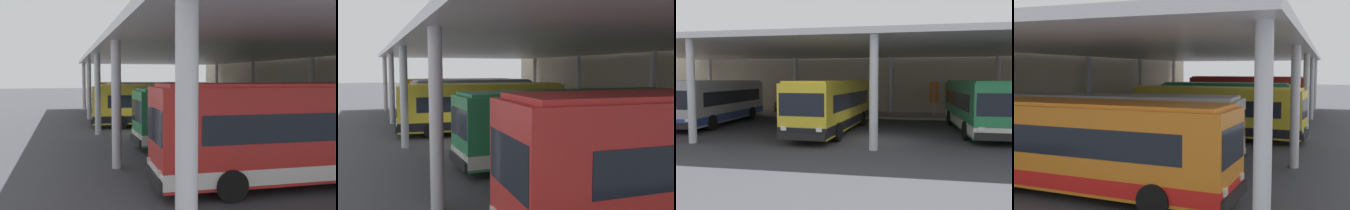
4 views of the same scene
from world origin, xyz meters
The scene contains 12 objects.
ground_plane centered at (0.00, 0.00, 0.00)m, with size 200.00×200.00×0.00m, color #3D3D42.
platform_kerb centered at (0.00, 11.75, 0.09)m, with size 42.00×4.50×0.18m, color gray.
station_building_facade centered at (0.00, 15.00, 3.93)m, with size 48.00×1.60×7.87m, color #C1B293.
canopy_shelter centered at (0.00, 5.50, 5.29)m, with size 40.00×17.00×5.55m.
bus_nearest_bay centered at (-15.53, 3.92, 1.66)m, with size 3.12×10.65×3.17m.
bus_second_bay centered at (-12.03, 4.52, 1.66)m, with size 3.07×10.64×3.17m.
bus_middle_bay centered at (-3.02, 2.56, 1.66)m, with size 3.30×10.69×3.17m.
bus_far_bay centered at (5.77, 4.16, 1.66)m, with size 2.85×10.57×3.17m.
bus_departing centered at (13.31, 3.80, 1.84)m, with size 3.02×11.42×3.57m.
bench_waiting centered at (-9.97, 11.82, 0.66)m, with size 1.80×0.45×0.92m.
trash_bin centered at (-6.46, 12.13, 0.68)m, with size 0.52×0.52×0.98m.
banner_sign centered at (3.70, 10.94, 1.98)m, with size 0.70×0.12×3.20m.
Camera 1 is at (24.59, -4.50, 3.80)m, focal length 40.10 mm.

